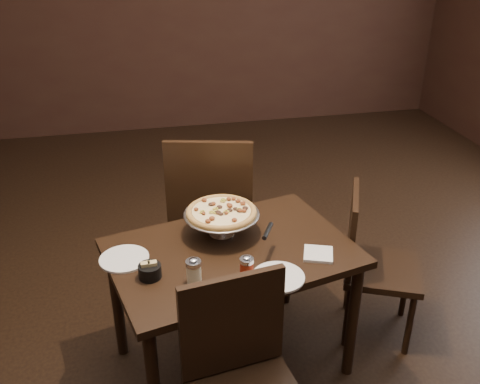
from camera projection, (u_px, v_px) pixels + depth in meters
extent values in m
cube|color=black|center=(231.00, 356.00, 2.77)|extent=(6.00, 7.00, 0.02)
cube|color=black|center=(232.00, 253.00, 2.43)|extent=(1.22, 0.95, 0.04)
cylinder|color=black|center=(353.00, 321.00, 2.53)|extent=(0.05, 0.05, 0.64)
cylinder|color=black|center=(117.00, 302.00, 2.65)|extent=(0.05, 0.05, 0.64)
cylinder|color=black|center=(288.00, 255.00, 3.02)|extent=(0.05, 0.05, 0.64)
cylinder|color=silver|center=(222.00, 234.00, 2.54)|extent=(0.12, 0.12, 0.01)
cylinder|color=silver|center=(222.00, 224.00, 2.52)|extent=(0.03, 0.03, 0.10)
cylinder|color=silver|center=(221.00, 215.00, 2.50)|extent=(0.09, 0.09, 0.01)
cylinder|color=#ABAAB0|center=(221.00, 214.00, 2.49)|extent=(0.35, 0.35, 0.01)
torus|color=#ABAAB0|center=(221.00, 214.00, 2.49)|extent=(0.36, 0.36, 0.01)
cylinder|color=brown|center=(221.00, 213.00, 2.49)|extent=(0.32, 0.32, 0.01)
torus|color=brown|center=(221.00, 212.00, 2.49)|extent=(0.33, 0.33, 0.03)
cylinder|color=#E4BA7D|center=(221.00, 211.00, 2.49)|extent=(0.28, 0.28, 0.01)
cylinder|color=beige|center=(194.00, 273.00, 2.19)|extent=(0.06, 0.06, 0.08)
cylinder|color=silver|center=(193.00, 263.00, 2.17)|extent=(0.07, 0.07, 0.02)
ellipsoid|color=silver|center=(193.00, 260.00, 2.16)|extent=(0.03, 0.03, 0.01)
cylinder|color=maroon|center=(247.00, 270.00, 2.22)|extent=(0.06, 0.06, 0.07)
cylinder|color=silver|center=(247.00, 260.00, 2.20)|extent=(0.06, 0.06, 0.02)
ellipsoid|color=silver|center=(247.00, 257.00, 2.20)|extent=(0.03, 0.03, 0.01)
cylinder|color=black|center=(150.00, 271.00, 2.23)|extent=(0.10, 0.10, 0.06)
cube|color=tan|center=(146.00, 269.00, 2.22)|extent=(0.04, 0.03, 0.06)
cube|color=tan|center=(153.00, 268.00, 2.22)|extent=(0.04, 0.03, 0.06)
cube|color=white|center=(318.00, 254.00, 2.38)|extent=(0.16, 0.16, 0.01)
cylinder|color=white|center=(124.00, 259.00, 2.35)|extent=(0.22, 0.22, 0.01)
cylinder|color=white|center=(278.00, 277.00, 2.23)|extent=(0.22, 0.22, 0.01)
cone|color=silver|center=(268.00, 232.00, 2.34)|extent=(0.17, 0.17, 0.00)
cylinder|color=black|center=(268.00, 231.00, 2.34)|extent=(0.08, 0.13, 0.02)
cube|color=black|center=(213.00, 211.00, 3.16)|extent=(0.57, 0.57, 0.04)
cube|color=black|center=(209.00, 184.00, 2.85)|extent=(0.46, 0.15, 0.49)
cylinder|color=black|center=(245.00, 231.00, 3.44)|extent=(0.04, 0.04, 0.46)
cylinder|color=black|center=(187.00, 230.00, 3.45)|extent=(0.04, 0.04, 0.46)
cylinder|color=black|center=(244.00, 265.00, 3.10)|extent=(0.04, 0.04, 0.46)
cylinder|color=black|center=(179.00, 264.00, 3.11)|extent=(0.04, 0.04, 0.46)
cube|color=black|center=(232.00, 324.00, 2.00)|extent=(0.41, 0.09, 0.43)
cube|color=black|center=(382.00, 270.00, 2.77)|extent=(0.51, 0.51, 0.04)
cube|color=black|center=(352.00, 229.00, 2.70)|extent=(0.18, 0.36, 0.40)
cylinder|color=black|center=(409.00, 325.00, 2.70)|extent=(0.03, 0.03, 0.37)
cylinder|color=black|center=(405.00, 288.00, 2.97)|extent=(0.03, 0.03, 0.37)
cylinder|color=black|center=(347.00, 316.00, 2.76)|extent=(0.03, 0.03, 0.37)
cylinder|color=black|center=(349.00, 281.00, 3.03)|extent=(0.03, 0.03, 0.37)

